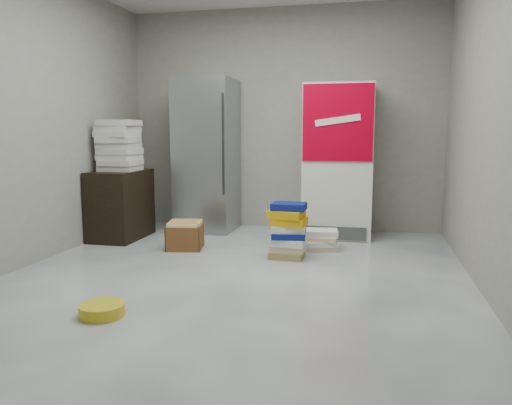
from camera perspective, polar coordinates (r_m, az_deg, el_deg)
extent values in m
plane|color=silver|center=(4.24, -3.02, -9.11)|extent=(5.00, 5.00, 0.00)
cube|color=gray|center=(6.49, 3.05, 9.41)|extent=(4.00, 0.04, 2.80)
cube|color=gray|center=(1.79, -26.43, 11.81)|extent=(4.00, 0.04, 2.80)
cube|color=gray|center=(4.99, -26.11, 8.97)|extent=(0.04, 5.00, 2.80)
cube|color=gray|center=(3.99, 26.04, 9.37)|extent=(0.04, 5.00, 2.80)
cube|color=#979A9F|center=(6.36, -5.62, 5.35)|extent=(0.70, 0.70, 1.90)
cylinder|color=#333333|center=(5.91, -3.79, 6.62)|extent=(0.02, 0.02, 1.19)
cube|color=silver|center=(6.04, 9.44, 4.66)|extent=(0.80, 0.70, 1.80)
cube|color=#B5001A|center=(5.67, 9.32, 8.99)|extent=(0.78, 0.02, 0.85)
cube|color=white|center=(5.66, 9.31, 9.26)|extent=(0.50, 0.01, 0.14)
cube|color=#3F3F3F|center=(5.79, 9.03, -3.47)|extent=(0.70, 0.02, 0.15)
cube|color=black|center=(6.07, -15.20, -0.25)|extent=(0.50, 0.80, 0.80)
cube|color=silver|center=(6.03, -15.24, 3.83)|extent=(0.41, 0.41, 0.06)
cube|color=silver|center=(6.01, -15.21, 4.44)|extent=(0.41, 0.41, 0.06)
cube|color=silver|center=(6.03, -15.33, 5.07)|extent=(0.41, 0.41, 0.06)
cube|color=silver|center=(6.01, -15.29, 5.68)|extent=(0.41, 0.41, 0.06)
cube|color=silver|center=(6.03, -15.39, 6.30)|extent=(0.42, 0.42, 0.06)
cube|color=silver|center=(6.00, -15.45, 6.91)|extent=(0.43, 0.43, 0.06)
cube|color=silver|center=(6.00, -15.56, 7.53)|extent=(0.41, 0.41, 0.06)
cube|color=silver|center=(6.02, -15.50, 8.15)|extent=(0.40, 0.40, 0.06)
cube|color=silver|center=(6.00, -15.37, 8.78)|extent=(0.42, 0.42, 0.06)
cube|color=olive|center=(5.02, 3.56, -5.96)|extent=(0.34, 0.28, 0.07)
cube|color=beige|center=(5.02, 3.72, -5.18)|extent=(0.34, 0.27, 0.06)
cube|color=silver|center=(4.99, 3.77, -4.46)|extent=(0.34, 0.28, 0.07)
cube|color=navy|center=(4.97, 3.77, -3.73)|extent=(0.35, 0.29, 0.06)
cube|color=silver|center=(4.97, 3.77, -2.97)|extent=(0.36, 0.29, 0.07)
cube|color=#D5960B|center=(4.95, 3.83, -2.19)|extent=(0.35, 0.29, 0.07)
cube|color=#D5960B|center=(4.93, 3.49, -1.31)|extent=(0.36, 0.31, 0.08)
cube|color=navy|center=(4.94, 3.80, -0.45)|extent=(0.33, 0.26, 0.07)
cube|color=beige|center=(5.40, 7.43, -5.11)|extent=(0.39, 0.34, 0.05)
cube|color=silver|center=(5.38, 7.43, -4.60)|extent=(0.39, 0.34, 0.05)
cube|color=beige|center=(5.37, 7.40, -4.06)|extent=(0.34, 0.27, 0.05)
cube|color=silver|center=(5.38, 7.54, -3.45)|extent=(0.36, 0.30, 0.06)
cube|color=yellow|center=(5.47, -8.08, -5.16)|extent=(0.40, 0.40, 0.01)
cube|color=brown|center=(5.61, -7.79, -3.50)|extent=(0.36, 0.08, 0.26)
cube|color=brown|center=(5.27, -8.44, -4.28)|extent=(0.36, 0.08, 0.26)
cube|color=brown|center=(5.48, -9.94, -3.85)|extent=(0.08, 0.36, 0.26)
cube|color=brown|center=(5.41, -6.25, -3.91)|extent=(0.08, 0.36, 0.26)
cube|color=yellow|center=(5.59, -7.82, -3.36)|extent=(0.33, 0.07, 0.30)
cube|color=yellow|center=(5.28, -8.42, -4.06)|extent=(0.33, 0.07, 0.30)
cube|color=yellow|center=(5.47, -9.78, -3.67)|extent=(0.07, 0.33, 0.30)
cube|color=yellow|center=(5.41, -6.42, -3.72)|extent=(0.07, 0.33, 0.30)
cylinder|color=gold|center=(3.66, -17.18, -11.64)|extent=(0.35, 0.35, 0.08)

